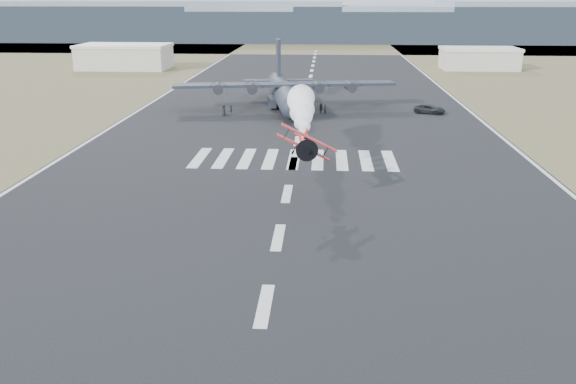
# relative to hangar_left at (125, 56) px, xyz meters

# --- Properties ---
(scrub_far) EXTENTS (500.00, 80.00, 0.00)m
(scrub_far) POSITION_rel_hangar_left_xyz_m (52.00, 85.00, -3.41)
(scrub_far) COLOR olive
(scrub_far) RESTS_ON ground
(runway_markings) EXTENTS (60.00, 260.00, 0.01)m
(runway_markings) POSITION_rel_hangar_left_xyz_m (52.00, -85.00, -3.40)
(runway_markings) COLOR silver
(runway_markings) RESTS_ON ground
(ridge_seg_b) EXTENTS (150.00, 50.00, 15.00)m
(ridge_seg_b) POSITION_rel_hangar_left_xyz_m (-78.00, 115.00, 4.09)
(ridge_seg_b) COLOR slate
(ridge_seg_b) RESTS_ON ground
(ridge_seg_c) EXTENTS (150.00, 50.00, 17.00)m
(ridge_seg_c) POSITION_rel_hangar_left_xyz_m (-13.00, 115.00, 5.09)
(ridge_seg_c) COLOR slate
(ridge_seg_c) RESTS_ON ground
(ridge_seg_d) EXTENTS (150.00, 50.00, 13.00)m
(ridge_seg_d) POSITION_rel_hangar_left_xyz_m (52.00, 115.00, 3.09)
(ridge_seg_d) COLOR slate
(ridge_seg_d) RESTS_ON ground
(ridge_seg_e) EXTENTS (150.00, 50.00, 15.00)m
(ridge_seg_e) POSITION_rel_hangar_left_xyz_m (117.00, 115.00, 4.09)
(ridge_seg_e) COLOR slate
(ridge_seg_e) RESTS_ON ground
(hangar_left) EXTENTS (24.50, 14.50, 6.70)m
(hangar_left) POSITION_rel_hangar_left_xyz_m (0.00, 0.00, 0.00)
(hangar_left) COLOR #B3AC9F
(hangar_left) RESTS_ON ground
(hangar_right) EXTENTS (20.50, 12.50, 5.90)m
(hangar_right) POSITION_rel_hangar_left_xyz_m (98.00, 5.00, -0.40)
(hangar_right) COLOR #B3AC9F
(hangar_right) RESTS_ON ground
(aerobatic_biplane) EXTENTS (5.42, 5.38, 3.92)m
(aerobatic_biplane) POSITION_rel_hangar_left_xyz_m (53.91, -111.62, 2.62)
(aerobatic_biplane) COLOR red
(smoke_trail) EXTENTS (3.76, 25.34, 3.76)m
(smoke_trail) POSITION_rel_hangar_left_xyz_m (52.69, -90.55, 2.79)
(smoke_trail) COLOR white
(transport_aircraft) EXTENTS (39.69, 32.53, 11.47)m
(transport_aircraft) POSITION_rel_hangar_left_xyz_m (48.19, -58.00, -0.45)
(transport_aircraft) COLOR #1D242C
(transport_aircraft) RESTS_ON ground
(support_vehicle) EXTENTS (5.87, 4.17, 1.49)m
(support_vehicle) POSITION_rel_hangar_left_xyz_m (73.98, -62.48, -2.66)
(support_vehicle) COLOR black
(support_vehicle) RESTS_ON ground
(crew_a) EXTENTS (0.56, 0.64, 1.57)m
(crew_a) POSITION_rel_hangar_left_xyz_m (55.79, -64.28, -2.62)
(crew_a) COLOR black
(crew_a) RESTS_ON ground
(crew_b) EXTENTS (0.55, 0.84, 1.66)m
(crew_b) POSITION_rel_hangar_left_xyz_m (55.13, -63.20, -2.58)
(crew_b) COLOR black
(crew_b) RESTS_ON ground
(crew_c) EXTENTS (0.63, 1.07, 1.56)m
(crew_c) POSITION_rel_hangar_left_xyz_m (39.50, -65.44, -2.63)
(crew_c) COLOR black
(crew_c) RESTS_ON ground
(crew_d) EXTENTS (0.56, 0.96, 1.55)m
(crew_d) POSITION_rel_hangar_left_xyz_m (53.50, -63.40, -2.63)
(crew_d) COLOR black
(crew_d) RESTS_ON ground
(crew_e) EXTENTS (0.75, 1.02, 1.90)m
(crew_e) POSITION_rel_hangar_left_xyz_m (38.54, -67.06, -2.46)
(crew_e) COLOR black
(crew_e) RESTS_ON ground
(crew_f) EXTENTS (1.58, 1.53, 1.79)m
(crew_f) POSITION_rel_hangar_left_xyz_m (50.26, -61.73, -2.51)
(crew_f) COLOR black
(crew_f) RESTS_ON ground
(crew_g) EXTENTS (0.74, 0.68, 1.65)m
(crew_g) POSITION_rel_hangar_left_xyz_m (55.05, -62.53, -2.58)
(crew_g) COLOR black
(crew_g) RESTS_ON ground
(crew_h) EXTENTS (0.96, 0.67, 1.84)m
(crew_h) POSITION_rel_hangar_left_xyz_m (50.12, -67.53, -2.49)
(crew_h) COLOR black
(crew_h) RESTS_ON ground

